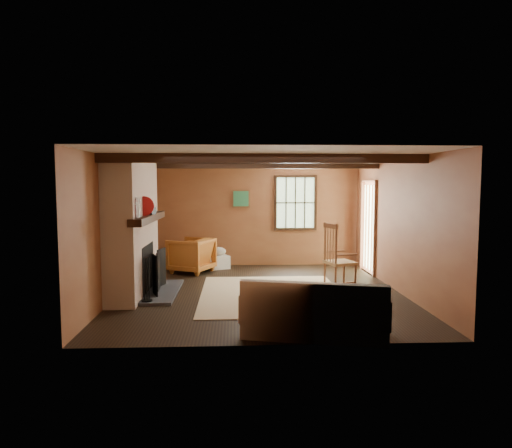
{
  "coord_description": "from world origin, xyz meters",
  "views": [
    {
      "loc": [
        -0.45,
        -8.1,
        1.94
      ],
      "look_at": [
        -0.05,
        0.4,
        1.2
      ],
      "focal_mm": 32.0,
      "sensor_mm": 36.0,
      "label": 1
    }
  ],
  "objects": [
    {
      "name": "ground",
      "position": [
        0.0,
        0.0,
        0.0
      ],
      "size": [
        5.5,
        5.5,
        0.0
      ],
      "primitive_type": "plane",
      "color": "black",
      "rests_on": "ground"
    },
    {
      "name": "basket_pillow",
      "position": [
        -0.86,
        2.32,
        0.4
      ],
      "size": [
        0.46,
        0.39,
        0.2
      ],
      "primitive_type": "ellipsoid",
      "rotation": [
        0.0,
        0.0,
        0.19
      ],
      "color": "beige",
      "rests_on": "laundry_basket"
    },
    {
      "name": "room_envelope",
      "position": [
        0.22,
        0.26,
        1.63
      ],
      "size": [
        5.02,
        5.52,
        2.44
      ],
      "color": "#925634",
      "rests_on": "ground"
    },
    {
      "name": "firewood_pile",
      "position": [
        -2.09,
        2.55,
        0.11
      ],
      "size": [
        0.58,
        0.11,
        0.21
      ],
      "color": "brown",
      "rests_on": "ground"
    },
    {
      "name": "laundry_basket",
      "position": [
        -0.86,
        2.32,
        0.15
      ],
      "size": [
        0.61,
        0.55,
        0.3
      ],
      "primitive_type": "cube",
      "rotation": [
        0.0,
        0.0,
        0.42
      ],
      "color": "white",
      "rests_on": "ground"
    },
    {
      "name": "rocking_chair",
      "position": [
        1.49,
        0.3,
        0.52
      ],
      "size": [
        0.98,
        0.7,
        1.23
      ],
      "rotation": [
        0.0,
        0.0,
        1.86
      ],
      "color": "tan",
      "rests_on": "ground"
    },
    {
      "name": "sofa",
      "position": [
        0.58,
        -2.4,
        0.27
      ],
      "size": [
        1.99,
        1.22,
        0.75
      ],
      "rotation": [
        0.0,
        0.0,
        -0.23
      ],
      "color": "beige",
      "rests_on": "ground"
    },
    {
      "name": "armchair",
      "position": [
        -1.41,
        1.89,
        0.38
      ],
      "size": [
        1.12,
        1.11,
        0.77
      ],
      "primitive_type": "imported",
      "rotation": [
        0.0,
        0.0,
        -2.03
      ],
      "color": "#BF6026",
      "rests_on": "ground"
    },
    {
      "name": "fireplace",
      "position": [
        -2.23,
        -0.0,
        1.1
      ],
      "size": [
        1.02,
        2.3,
        2.4
      ],
      "color": "brown",
      "rests_on": "ground"
    },
    {
      "name": "rug",
      "position": [
        0.2,
        -0.2,
        0.0
      ],
      "size": [
        2.5,
        3.0,
        0.01
      ],
      "primitive_type": "cube",
      "color": "#CCAC88",
      "rests_on": "ground"
    }
  ]
}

